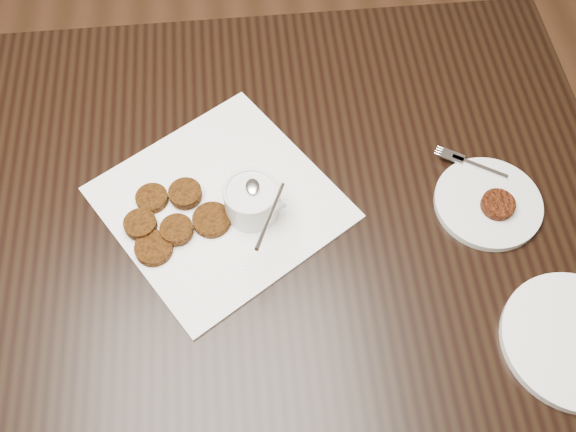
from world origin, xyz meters
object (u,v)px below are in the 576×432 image
at_px(plate_with_patty, 489,201).
at_px(plate_empty, 574,341).
at_px(napkin, 220,203).
at_px(table, 203,314).
at_px(sauce_ramekin, 250,190).

height_order(plate_with_patty, plate_empty, plate_with_patty).
bearing_deg(napkin, plate_empty, -30.04).
xyz_separation_m(table, plate_with_patty, (0.51, -0.01, 0.39)).
bearing_deg(plate_empty, napkin, 149.96).
bearing_deg(sauce_ramekin, plate_with_patty, -3.76).
distance_m(table, plate_empty, 0.73).
bearing_deg(napkin, plate_with_patty, -6.07).
height_order(sauce_ramekin, plate_empty, sauce_ramekin).
xyz_separation_m(table, sauce_ramekin, (0.12, 0.01, 0.44)).
bearing_deg(plate_empty, table, 156.17).
relative_size(table, plate_with_patty, 8.33).
bearing_deg(plate_with_patty, table, 178.83).
bearing_deg(table, sauce_ramekin, 6.81).
xyz_separation_m(table, plate_empty, (0.57, -0.25, 0.38)).
relative_size(napkin, plate_empty, 1.59).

